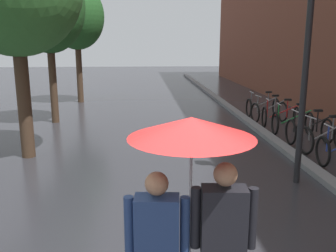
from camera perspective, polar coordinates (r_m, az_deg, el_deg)
kerb_strip at (r=13.19m, az=12.00°, el=0.98°), size 0.30×36.00×0.12m
street_tree_2 at (r=13.12m, az=-18.18°, el=17.28°), size 2.40×2.40×5.42m
street_tree_3 at (r=17.37m, az=-14.04°, el=16.15°), size 2.44×2.44×5.30m
parked_bicycle_3 at (r=9.96m, az=23.14°, el=-1.78°), size 1.16×0.83×0.96m
parked_bicycle_4 at (r=10.65m, az=21.08°, el=-0.69°), size 1.08×0.70×0.96m
parked_bicycle_5 at (r=11.57m, az=18.74°, el=0.52°), size 1.14×0.79×0.96m
parked_bicycle_6 at (r=12.38m, az=17.05°, el=1.41°), size 1.17×0.85×0.96m
parked_bicycle_7 at (r=13.15m, az=15.42°, el=2.17°), size 1.16×0.83×0.96m
parked_bicycle_8 at (r=14.03m, az=14.46°, el=2.87°), size 1.09×0.72×0.96m
couple_under_umbrella at (r=3.29m, az=3.61°, el=-11.02°), size 1.18×1.10×2.11m
street_lamp_post at (r=7.33m, az=20.71°, el=9.92°), size 0.24×0.24×4.17m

